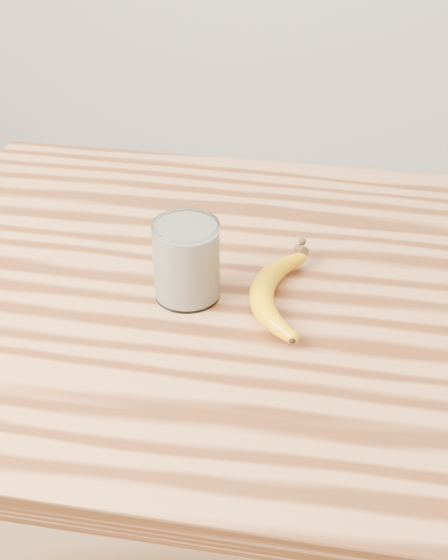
# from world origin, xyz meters

# --- Properties ---
(table) EXTENTS (1.20, 0.80, 0.90)m
(table) POSITION_xyz_m (0.00, 0.00, 0.77)
(table) COLOR #B17143
(table) RESTS_ON ground
(smoothie_glass) EXTENTS (0.09, 0.09, 0.11)m
(smoothie_glass) POSITION_xyz_m (-0.16, -0.03, 0.95)
(smoothie_glass) COLOR white
(smoothie_glass) RESTS_ON table
(banana) EXTENTS (0.11, 0.27, 0.03)m
(banana) POSITION_xyz_m (-0.06, -0.03, 0.92)
(banana) COLOR #DF9804
(banana) RESTS_ON table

